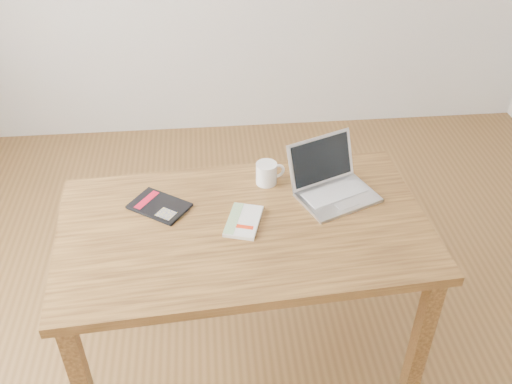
{
  "coord_description": "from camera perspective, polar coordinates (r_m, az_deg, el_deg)",
  "views": [
    {
      "loc": [
        -0.25,
        -1.6,
        2.11
      ],
      "look_at": [
        -0.09,
        0.07,
        0.85
      ],
      "focal_mm": 40.0,
      "sensor_mm": 36.0,
      "label": 1
    }
  ],
  "objects": [
    {
      "name": "desk",
      "position": [
        2.17,
        -1.17,
        -5.03
      ],
      "size": [
        1.42,
        0.87,
        0.75
      ],
      "rotation": [
        0.0,
        0.0,
        0.07
      ],
      "color": "brown",
      "rests_on": "ground"
    },
    {
      "name": "coffee_mug",
      "position": [
        2.29,
        1.12,
        1.93
      ],
      "size": [
        0.12,
        0.09,
        0.09
      ],
      "rotation": [
        0.0,
        0.0,
        0.27
      ],
      "color": "white",
      "rests_on": "desk"
    },
    {
      "name": "laptop",
      "position": [
        2.26,
        7.57,
        0.86
      ],
      "size": [
        0.37,
        0.36,
        0.2
      ],
      "rotation": [
        0.0,
        0.0,
        0.4
      ],
      "color": "silver",
      "rests_on": "desk"
    },
    {
      "name": "black_guidebook",
      "position": [
        2.22,
        -9.65,
        -1.38
      ],
      "size": [
        0.26,
        0.24,
        0.01
      ],
      "rotation": [
        0.0,
        0.0,
        0.96
      ],
      "color": "black",
      "rests_on": "desk"
    },
    {
      "name": "room",
      "position": [
        1.78,
        0.95,
        11.8
      ],
      "size": [
        4.04,
        4.04,
        2.7
      ],
      "color": "brown",
      "rests_on": "ground"
    },
    {
      "name": "white_guidebook",
      "position": [
        2.11,
        -1.26,
        -2.93
      ],
      "size": [
        0.16,
        0.21,
        0.02
      ],
      "rotation": [
        0.0,
        0.0,
        -0.29
      ],
      "color": "beige",
      "rests_on": "desk"
    }
  ]
}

